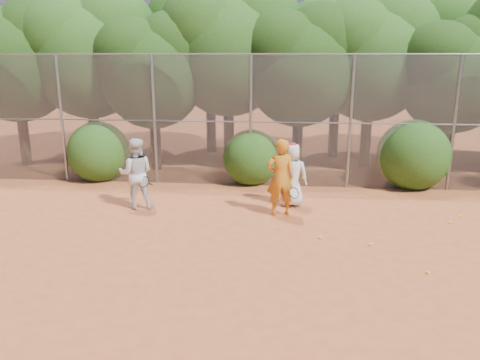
# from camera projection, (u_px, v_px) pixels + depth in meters

# --- Properties ---
(ground) EXTENTS (80.00, 80.00, 0.00)m
(ground) POSITION_uv_depth(u_px,v_px,m) (280.00, 271.00, 8.92)
(ground) COLOR #A94E26
(ground) RESTS_ON ground
(fence_back) EXTENTS (20.05, 0.09, 4.03)m
(fence_back) POSITION_uv_depth(u_px,v_px,m) (280.00, 121.00, 14.17)
(fence_back) COLOR gray
(fence_back) RESTS_ON ground
(tree_0) EXTENTS (4.38, 3.81, 6.00)m
(tree_0) POSITION_uv_depth(u_px,v_px,m) (16.00, 56.00, 16.47)
(tree_0) COLOR black
(tree_0) RESTS_ON ground
(tree_1) EXTENTS (4.64, 4.03, 6.35)m
(tree_1) POSITION_uv_depth(u_px,v_px,m) (90.00, 49.00, 16.67)
(tree_1) COLOR black
(tree_1) RESTS_ON ground
(tree_2) EXTENTS (3.99, 3.47, 5.47)m
(tree_2) POSITION_uv_depth(u_px,v_px,m) (154.00, 67.00, 15.92)
(tree_2) COLOR black
(tree_2) RESTS_ON ground
(tree_3) EXTENTS (4.89, 4.26, 6.70)m
(tree_3) POSITION_uv_depth(u_px,v_px,m) (230.00, 42.00, 16.45)
(tree_3) COLOR black
(tree_3) RESTS_ON ground
(tree_4) EXTENTS (4.19, 3.64, 5.73)m
(tree_4) POSITION_uv_depth(u_px,v_px,m) (301.00, 61.00, 15.81)
(tree_4) COLOR black
(tree_4) RESTS_ON ground
(tree_5) EXTENTS (4.51, 3.92, 6.17)m
(tree_5) POSITION_uv_depth(u_px,v_px,m) (373.00, 53.00, 16.28)
(tree_5) COLOR black
(tree_5) RESTS_ON ground
(tree_6) EXTENTS (3.86, 3.36, 5.29)m
(tree_6) POSITION_uv_depth(u_px,v_px,m) (455.00, 71.00, 15.25)
(tree_6) COLOR black
(tree_6) RESTS_ON ground
(tree_9) EXTENTS (4.83, 4.20, 6.62)m
(tree_9) POSITION_uv_depth(u_px,v_px,m) (89.00, 45.00, 18.93)
(tree_9) COLOR black
(tree_9) RESTS_ON ground
(tree_10) EXTENTS (5.15, 4.48, 7.06)m
(tree_10) POSITION_uv_depth(u_px,v_px,m) (212.00, 38.00, 18.60)
(tree_10) COLOR black
(tree_10) RESTS_ON ground
(tree_11) EXTENTS (4.64, 4.03, 6.35)m
(tree_11) POSITION_uv_depth(u_px,v_px,m) (339.00, 50.00, 17.88)
(tree_11) COLOR black
(tree_11) RESTS_ON ground
(tree_12) EXTENTS (5.02, 4.37, 6.88)m
(tree_12) POSITION_uv_depth(u_px,v_px,m) (457.00, 40.00, 17.97)
(tree_12) COLOR black
(tree_12) RESTS_ON ground
(bush_0) EXTENTS (2.00, 2.00, 2.00)m
(bush_0) POSITION_uv_depth(u_px,v_px,m) (98.00, 149.00, 15.26)
(bush_0) COLOR #1F4511
(bush_0) RESTS_ON ground
(bush_1) EXTENTS (1.80, 1.80, 1.80)m
(bush_1) POSITION_uv_depth(u_px,v_px,m) (251.00, 155.00, 14.83)
(bush_1) COLOR #1F4511
(bush_1) RESTS_ON ground
(bush_2) EXTENTS (2.20, 2.20, 2.20)m
(bush_2) POSITION_uv_depth(u_px,v_px,m) (414.00, 152.00, 14.33)
(bush_2) COLOR #1F4511
(bush_2) RESTS_ON ground
(player_yellow) EXTENTS (0.93, 0.68, 1.98)m
(player_yellow) POSITION_uv_depth(u_px,v_px,m) (280.00, 178.00, 11.79)
(player_yellow) COLOR #C57017
(player_yellow) RESTS_ON ground
(player_teen) EXTENTS (0.86, 0.57, 1.75)m
(player_teen) POSITION_uv_depth(u_px,v_px,m) (292.00, 175.00, 12.55)
(player_teen) COLOR silver
(player_teen) RESTS_ON ground
(player_white) EXTENTS (1.03, 0.87, 1.89)m
(player_white) POSITION_uv_depth(u_px,v_px,m) (136.00, 173.00, 12.38)
(player_white) COLOR silver
(player_white) RESTS_ON ground
(ball_0) EXTENTS (0.07, 0.07, 0.07)m
(ball_0) POSITION_uv_depth(u_px,v_px,m) (370.00, 244.00, 10.08)
(ball_0) COLOR yellow
(ball_0) RESTS_ON ground
(ball_1) EXTENTS (0.07, 0.07, 0.07)m
(ball_1) POSITION_uv_depth(u_px,v_px,m) (450.00, 222.00, 11.39)
(ball_1) COLOR yellow
(ball_1) RESTS_ON ground
(ball_2) EXTENTS (0.07, 0.07, 0.07)m
(ball_2) POSITION_uv_depth(u_px,v_px,m) (428.00, 272.00, 8.78)
(ball_2) COLOR yellow
(ball_2) RESTS_ON ground
(ball_4) EXTENTS (0.07, 0.07, 0.07)m
(ball_4) POSITION_uv_depth(u_px,v_px,m) (320.00, 237.00, 10.45)
(ball_4) COLOR yellow
(ball_4) RESTS_ON ground
(ball_5) EXTENTS (0.07, 0.07, 0.07)m
(ball_5) POSITION_uv_depth(u_px,v_px,m) (461.00, 216.00, 11.81)
(ball_5) COLOR yellow
(ball_5) RESTS_ON ground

